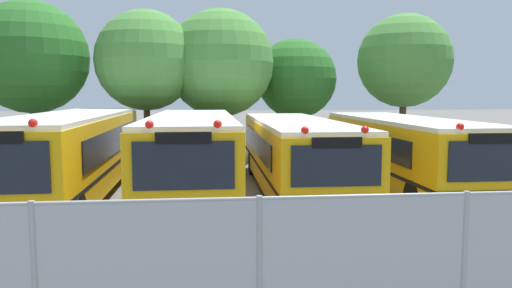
# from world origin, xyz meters

# --- Properties ---
(ground_plane) EXTENTS (160.00, 160.00, 0.00)m
(ground_plane) POSITION_xyz_m (0.00, 0.00, 0.00)
(ground_plane) COLOR #595651
(school_bus_0) EXTENTS (2.69, 11.67, 2.74)m
(school_bus_0) POSITION_xyz_m (-5.34, -0.15, 1.44)
(school_bus_0) COLOR #EAA80C
(school_bus_0) RESTS_ON ground_plane
(school_bus_1) EXTENTS (2.63, 10.97, 2.68)m
(school_bus_1) POSITION_xyz_m (-1.67, -0.27, 1.41)
(school_bus_1) COLOR #EAA80C
(school_bus_1) RESTS_ON ground_plane
(school_bus_2) EXTENTS (2.64, 10.81, 2.51)m
(school_bus_2) POSITION_xyz_m (1.65, 0.04, 1.32)
(school_bus_2) COLOR #EAA80C
(school_bus_2) RESTS_ON ground_plane
(school_bus_3) EXTENTS (2.63, 10.13, 2.55)m
(school_bus_3) POSITION_xyz_m (5.28, -0.15, 1.35)
(school_bus_3) COLOR #EAA80C
(school_bus_3) RESTS_ON ground_plane
(tree_0) EXTENTS (5.09, 5.09, 7.42)m
(tree_0) POSITION_xyz_m (-9.11, 7.50, 4.93)
(tree_0) COLOR #4C3823
(tree_0) RESTS_ON ground_plane
(tree_1) EXTENTS (4.59, 4.59, 7.04)m
(tree_1) POSITION_xyz_m (-3.88, 7.34, 4.68)
(tree_1) COLOR #4C3823
(tree_1) RESTS_ON ground_plane
(tree_2) EXTENTS (5.12, 5.12, 7.24)m
(tree_2) POSITION_xyz_m (-0.59, 7.88, 4.80)
(tree_2) COLOR #4C3823
(tree_2) RESTS_ON ground_plane
(tree_3) EXTENTS (4.16, 4.16, 6.09)m
(tree_3) POSITION_xyz_m (3.44, 9.72, 4.14)
(tree_3) COLOR #4C3823
(tree_3) RESTS_ON ground_plane
(tree_4) EXTENTS (4.81, 4.81, 7.33)m
(tree_4) POSITION_xyz_m (9.15, 8.78, 4.90)
(tree_4) COLOR #4C3823
(tree_4) RESTS_ON ground_plane
(chainlink_fence) EXTENTS (17.28, 0.07, 2.07)m
(chainlink_fence) POSITION_xyz_m (0.57, -10.11, 1.07)
(chainlink_fence) COLOR #9EA0A3
(chainlink_fence) RESTS_ON ground_plane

